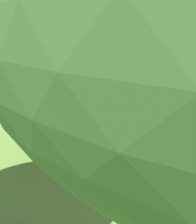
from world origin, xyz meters
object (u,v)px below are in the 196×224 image
patio_chair_near_hut (99,132)px  standing_watcher (138,97)px  zebra_by_umbrella (124,146)px  shade_umbrella (61,77)px  guest_beside_umbrella (68,109)px  patio_chair_near_lawn (51,152)px  striped_lounge_chair (120,127)px  patio_dining_table (63,132)px  patio_chair_east_end (40,127)px

patio_chair_near_hut → standing_watcher: (-2.72, -2.03, 0.48)m
patio_chair_near_hut → zebra_by_umbrella: (0.22, 2.31, 0.47)m
shade_umbrella → guest_beside_umbrella: (-0.64, -1.59, -1.61)m
shade_umbrella → guest_beside_umbrella: bearing=-111.9°
patio_chair_near_hut → guest_beside_umbrella: 1.88m
patio_chair_near_lawn → guest_beside_umbrella: 3.00m
shade_umbrella → patio_chair_near_hut: 2.39m
guest_beside_umbrella → striped_lounge_chair: size_ratio=1.83×
patio_dining_table → striped_lounge_chair: patio_dining_table is taller
patio_chair_near_lawn → patio_chair_east_end: bearing=119.4°
patio_chair_near_lawn → guest_beside_umbrella: guest_beside_umbrella is taller
guest_beside_umbrella → patio_chair_near_hut: bearing=146.0°
shade_umbrella → patio_chair_near_lawn: (0.67, 1.08, -2.02)m
patio_dining_table → zebra_by_umbrella: 2.67m
zebra_by_umbrella → patio_chair_near_lawn: bearing=-26.5°
patio_chair_near_lawn → zebra_by_umbrella: bearing=-6.5°
patio_chair_near_lawn → patio_chair_near_hut: 2.15m
striped_lounge_chair → patio_chair_near_hut: bearing=125.7°
patio_dining_table → striped_lounge_chair: size_ratio=1.90×
patio_chair_near_hut → standing_watcher: 3.43m
shade_umbrella → standing_watcher: bearing=-154.5°
patio_dining_table → standing_watcher: standing_watcher is taller
patio_chair_near_lawn → guest_beside_umbrella: bearing=95.8°
shade_umbrella → patio_chair_east_end: size_ratio=4.28×
patio_chair_near_lawn → guest_beside_umbrella: size_ratio=0.58×
patio_chair_east_end → zebra_by_umbrella: (-1.61, 3.57, 0.47)m
shade_umbrella → patio_dining_table: shade_umbrella is taller
striped_lounge_chair → zebra_by_umbrella: 3.44m
guest_beside_umbrella → patio_chair_near_lawn: bearing=100.0°
patio_dining_table → patio_chair_near_hut: patio_chair_near_hut is taller
patio_chair_near_hut → striped_lounge_chair: patio_chair_near_hut is taller
shade_umbrella → patio_chair_near_lawn: size_ratio=4.28×
standing_watcher → striped_lounge_chair: bearing=110.6°
zebra_by_umbrella → guest_beside_umbrella: bearing=-72.3°
patio_dining_table → zebra_by_umbrella: bearing=113.2°
shade_umbrella → striped_lounge_chair: shade_umbrella is taller
patio_chair_near_lawn → zebra_by_umbrella: zebra_by_umbrella is taller
shade_umbrella → patio_chair_near_lawn: shade_umbrella is taller
shade_umbrella → patio_chair_east_end: bearing=-63.2°
shade_umbrella → striped_lounge_chair: size_ratio=4.51×
shade_umbrella → striped_lounge_chair: 3.42m
patio_dining_table → patio_chair_east_end: bearing=-63.2°
patio_chair_east_end → patio_chair_near_lawn: 2.21m
patio_chair_near_hut → guest_beside_umbrella: bearing=25.8°
patio_chair_near_lawn → patio_chair_near_hut: (-1.93, -0.94, 0.00)m
patio_chair_east_end → standing_watcher: standing_watcher is taller
patio_chair_east_end → guest_beside_umbrella: bearing=174.1°
patio_chair_near_lawn → patio_chair_near_hut: size_ratio=1.00×
patio_chair_near_hut → zebra_by_umbrella: bearing=-179.4°
patio_chair_near_lawn → standing_watcher: standing_watcher is taller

